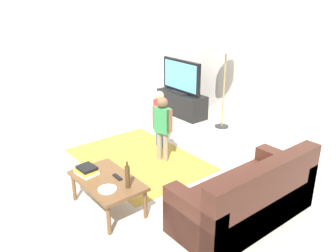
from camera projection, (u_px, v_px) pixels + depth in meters
name	position (u px, v px, depth m)	size (l,w,h in m)	color
ground	(137.00, 176.00, 5.28)	(7.80, 7.80, 0.00)	beige
wall_back	(269.00, 61.00, 6.53)	(6.00, 0.12, 2.70)	silver
wall_left	(48.00, 56.00, 6.96)	(0.12, 6.00, 2.70)	silver
area_rug	(139.00, 159.00, 5.78)	(2.20, 1.60, 0.01)	#B28C33
tv_stand	(182.00, 104.00, 7.72)	(1.20, 0.44, 0.50)	black
tv	(181.00, 77.00, 7.48)	(1.10, 0.28, 0.71)	black
couch	(249.00, 200.00, 4.16)	(0.80, 1.80, 0.86)	#472319
floor_lamp	(226.00, 49.00, 6.56)	(0.36, 0.36, 1.78)	#262626
child_near_tv	(159.00, 114.00, 6.03)	(0.34, 0.16, 1.01)	#33598C
child_center	(162.00, 123.00, 5.53)	(0.34, 0.20, 1.06)	gray
coffee_table	(107.00, 183.00, 4.38)	(1.00, 0.60, 0.42)	brown
book_stack	(87.00, 170.00, 4.47)	(0.31, 0.25, 0.10)	white
bottle	(128.00, 176.00, 4.13)	(0.06, 0.06, 0.34)	#4C3319
tv_remote	(117.00, 177.00, 4.39)	(0.17, 0.05, 0.02)	black
plate	(107.00, 189.00, 4.13)	(0.22, 0.22, 0.02)	white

